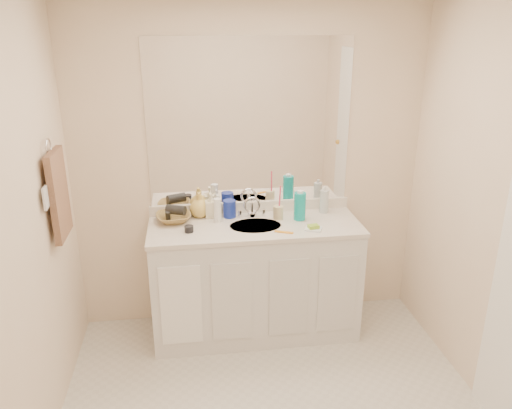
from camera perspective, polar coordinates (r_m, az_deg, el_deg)
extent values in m
cube|color=#F9DFC3|center=(3.73, -0.70, 3.86)|extent=(2.60, 0.02, 2.40)
cube|color=#F9DFC3|center=(2.62, -26.15, -5.53)|extent=(0.02, 2.60, 2.40)
cube|color=silver|center=(3.78, -0.11, -8.68)|extent=(1.50, 0.55, 0.85)
cube|color=silver|center=(3.59, -0.11, -2.50)|extent=(1.52, 0.57, 0.03)
cube|color=white|center=(3.81, -0.65, -0.25)|extent=(1.52, 0.03, 0.08)
cylinder|color=#BBB6A4|center=(3.57, -0.07, -2.58)|extent=(0.37, 0.37, 0.02)
cylinder|color=silver|center=(3.71, -0.45, -0.57)|extent=(0.02, 0.02, 0.11)
cube|color=white|center=(3.64, -0.71, 9.28)|extent=(1.48, 0.01, 1.20)
cylinder|color=#172B9F|center=(3.70, -3.04, -0.48)|extent=(0.12, 0.12, 0.13)
cylinder|color=beige|center=(3.67, 2.55, -0.91)|extent=(0.09, 0.09, 0.10)
cylinder|color=#F03F61|center=(3.64, 2.73, 0.57)|extent=(0.02, 0.04, 0.22)
cylinder|color=#0DA2A2|center=(3.65, 5.03, -0.20)|extent=(0.11, 0.11, 0.20)
cylinder|color=silver|center=(3.81, 7.79, 0.35)|extent=(0.09, 0.09, 0.18)
cube|color=white|center=(3.51, 6.57, -2.80)|extent=(0.14, 0.13, 0.01)
cube|color=#8FC32F|center=(3.50, 6.58, -2.54)|extent=(0.08, 0.06, 0.03)
cube|color=orange|center=(3.45, 3.22, -3.17)|extent=(0.13, 0.08, 0.01)
cylinder|color=black|center=(3.48, -7.67, -2.78)|extent=(0.07, 0.07, 0.04)
cylinder|color=white|center=(3.61, -4.41, -0.65)|extent=(0.06, 0.06, 0.18)
imported|color=white|center=(3.72, -4.46, -0.11)|extent=(0.07, 0.08, 0.17)
imported|color=#F5EEC8|center=(3.70, -5.19, -0.07)|extent=(0.08, 0.09, 0.19)
imported|color=#DFBB56|center=(3.72, -6.49, -0.02)|extent=(0.16, 0.16, 0.19)
imported|color=olive|center=(3.67, -9.40, -1.49)|extent=(0.28, 0.28, 0.06)
cylinder|color=black|center=(3.65, -9.14, -0.61)|extent=(0.16, 0.12, 0.07)
torus|color=silver|center=(3.21, -22.63, 6.09)|extent=(0.01, 0.11, 0.11)
cube|color=brown|center=(3.29, -21.60, 1.05)|extent=(0.04, 0.32, 0.55)
cube|color=white|center=(3.09, -22.91, 0.70)|extent=(0.01, 0.08, 0.13)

